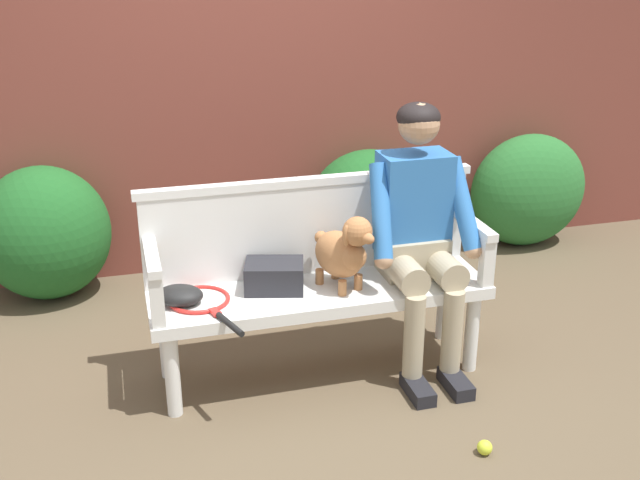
{
  "coord_description": "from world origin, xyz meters",
  "views": [
    {
      "loc": [
        -0.9,
        -3.25,
        2.08
      ],
      "look_at": [
        0.0,
        0.0,
        0.73
      ],
      "focal_mm": 42.92,
      "sensor_mm": 36.0,
      "label": 1
    }
  ],
  "objects_px": {
    "person_seated": "(419,227)",
    "sports_bag": "(274,276)",
    "tennis_racket": "(202,302)",
    "dog_on_bench": "(344,251)",
    "tennis_ball": "(485,448)",
    "baseball_glove": "(180,295)",
    "garden_bench": "(320,300)"
  },
  "relations": [
    {
      "from": "garden_bench",
      "to": "tennis_ball",
      "type": "relative_size",
      "value": 25.07
    },
    {
      "from": "dog_on_bench",
      "to": "tennis_racket",
      "type": "distance_m",
      "value": 0.71
    },
    {
      "from": "tennis_racket",
      "to": "sports_bag",
      "type": "xyz_separation_m",
      "value": [
        0.36,
        0.06,
        0.06
      ]
    },
    {
      "from": "person_seated",
      "to": "dog_on_bench",
      "type": "relative_size",
      "value": 3.4
    },
    {
      "from": "baseball_glove",
      "to": "tennis_ball",
      "type": "xyz_separation_m",
      "value": [
        1.18,
        -0.83,
        -0.49
      ]
    },
    {
      "from": "dog_on_bench",
      "to": "sports_bag",
      "type": "bearing_deg",
      "value": 165.67
    },
    {
      "from": "sports_bag",
      "to": "tennis_ball",
      "type": "xyz_separation_m",
      "value": [
        0.72,
        -0.87,
        -0.51
      ]
    },
    {
      "from": "tennis_ball",
      "to": "sports_bag",
      "type": "bearing_deg",
      "value": 129.76
    },
    {
      "from": "person_seated",
      "to": "baseball_glove",
      "type": "xyz_separation_m",
      "value": [
        -1.17,
        0.01,
        -0.22
      ]
    },
    {
      "from": "dog_on_bench",
      "to": "sports_bag",
      "type": "distance_m",
      "value": 0.36
    },
    {
      "from": "baseball_glove",
      "to": "sports_bag",
      "type": "distance_m",
      "value": 0.46
    },
    {
      "from": "tennis_racket",
      "to": "dog_on_bench",
      "type": "bearing_deg",
      "value": -1.67
    },
    {
      "from": "person_seated",
      "to": "tennis_ball",
      "type": "xyz_separation_m",
      "value": [
        0.01,
        -0.82,
        -0.71
      ]
    },
    {
      "from": "garden_bench",
      "to": "tennis_ball",
      "type": "height_order",
      "value": "garden_bench"
    },
    {
      "from": "tennis_racket",
      "to": "tennis_ball",
      "type": "xyz_separation_m",
      "value": [
        1.08,
        -0.81,
        -0.45
      ]
    },
    {
      "from": "garden_bench",
      "to": "sports_bag",
      "type": "relative_size",
      "value": 5.91
    },
    {
      "from": "garden_bench",
      "to": "tennis_racket",
      "type": "distance_m",
      "value": 0.58
    },
    {
      "from": "baseball_glove",
      "to": "tennis_racket",
      "type": "bearing_deg",
      "value": 9.98
    },
    {
      "from": "dog_on_bench",
      "to": "baseball_glove",
      "type": "xyz_separation_m",
      "value": [
        -0.78,
        0.04,
        -0.15
      ]
    },
    {
      "from": "garden_bench",
      "to": "person_seated",
      "type": "distance_m",
      "value": 0.6
    },
    {
      "from": "baseball_glove",
      "to": "tennis_ball",
      "type": "distance_m",
      "value": 1.52
    },
    {
      "from": "baseball_glove",
      "to": "sports_bag",
      "type": "relative_size",
      "value": 0.79
    },
    {
      "from": "sports_bag",
      "to": "tennis_ball",
      "type": "distance_m",
      "value": 1.24
    },
    {
      "from": "tennis_ball",
      "to": "garden_bench",
      "type": "bearing_deg",
      "value": 121.45
    },
    {
      "from": "person_seated",
      "to": "dog_on_bench",
      "type": "xyz_separation_m",
      "value": [
        -0.39,
        -0.03,
        -0.07
      ]
    },
    {
      "from": "garden_bench",
      "to": "baseball_glove",
      "type": "height_order",
      "value": "baseball_glove"
    },
    {
      "from": "tennis_racket",
      "to": "person_seated",
      "type": "bearing_deg",
      "value": 0.63
    },
    {
      "from": "tennis_ball",
      "to": "baseball_glove",
      "type": "bearing_deg",
      "value": 145.03
    },
    {
      "from": "person_seated",
      "to": "sports_bag",
      "type": "distance_m",
      "value": 0.74
    },
    {
      "from": "person_seated",
      "to": "dog_on_bench",
      "type": "height_order",
      "value": "person_seated"
    },
    {
      "from": "garden_bench",
      "to": "sports_bag",
      "type": "xyz_separation_m",
      "value": [
        -0.22,
        0.04,
        0.14
      ]
    },
    {
      "from": "baseball_glove",
      "to": "sports_bag",
      "type": "xyz_separation_m",
      "value": [
        0.46,
        0.04,
        0.03
      ]
    }
  ]
}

